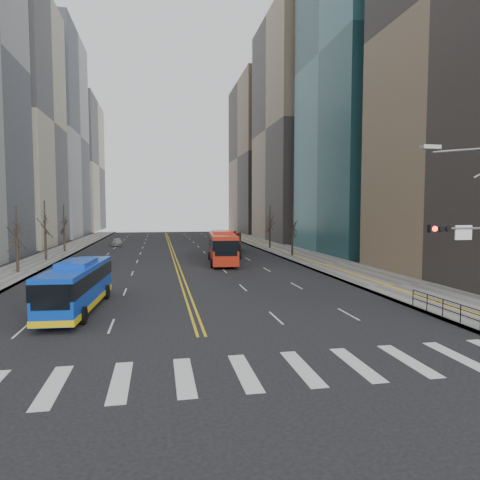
# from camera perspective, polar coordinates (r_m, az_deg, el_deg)

# --- Properties ---
(ground) EXTENTS (220.00, 220.00, 0.00)m
(ground) POSITION_cam_1_polar(r_m,az_deg,el_deg) (17.42, -3.37, -17.47)
(ground) COLOR black
(sidewalk_right) EXTENTS (7.00, 130.00, 0.15)m
(sidewalk_right) POSITION_cam_1_polar(r_m,az_deg,el_deg) (64.45, 6.88, -1.61)
(sidewalk_right) COLOR slate
(sidewalk_right) RESTS_ON ground
(sidewalk_left) EXTENTS (5.00, 130.00, 0.15)m
(sidewalk_left) POSITION_cam_1_polar(r_m,az_deg,el_deg) (63.06, -24.03, -2.06)
(sidewalk_left) COLOR slate
(sidewalk_left) RESTS_ON ground
(crosswalk) EXTENTS (26.70, 4.00, 0.01)m
(crosswalk) POSITION_cam_1_polar(r_m,az_deg,el_deg) (17.42, -3.37, -17.45)
(crosswalk) COLOR silver
(crosswalk) RESTS_ON ground
(centerline) EXTENTS (0.55, 100.00, 0.01)m
(centerline) POSITION_cam_1_polar(r_m,az_deg,el_deg) (71.39, -9.15, -1.14)
(centerline) COLOR gold
(centerline) RESTS_ON ground
(office_towers) EXTENTS (83.00, 134.00, 58.00)m
(office_towers) POSITION_cam_1_polar(r_m,az_deg,el_deg) (86.41, -9.53, 15.69)
(office_towers) COLOR gray
(office_towers) RESTS_ON ground
(pedestrian_railing) EXTENTS (0.06, 6.06, 1.02)m
(pedestrian_railing) POSITION_cam_1_polar(r_m,az_deg,el_deg) (28.05, 25.43, -7.79)
(pedestrian_railing) COLOR black
(pedestrian_railing) RESTS_ON sidewalk_right
(street_trees) EXTENTS (35.20, 47.20, 7.60)m
(street_trees) POSITION_cam_1_polar(r_m,az_deg,el_deg) (50.90, -16.61, 2.17)
(street_trees) COLOR #2B231A
(street_trees) RESTS_ON ground
(blue_bus) EXTENTS (3.09, 10.97, 3.18)m
(blue_bus) POSITION_cam_1_polar(r_m,az_deg,el_deg) (29.08, -20.84, -5.56)
(blue_bus) COLOR blue
(blue_bus) RESTS_ON ground
(red_bus_near) EXTENTS (3.88, 12.52, 3.88)m
(red_bus_near) POSITION_cam_1_polar(r_m,az_deg,el_deg) (51.19, -2.37, -0.71)
(red_bus_near) COLOR red
(red_bus_near) RESTS_ON ground
(red_bus_far) EXTENTS (5.54, 10.13, 3.19)m
(red_bus_far) POSITION_cam_1_polar(r_m,az_deg,el_deg) (64.04, -1.55, -0.09)
(red_bus_far) COLOR red
(red_bus_far) RESTS_ON ground
(car_dark_mid) EXTENTS (1.99, 4.19, 1.38)m
(car_dark_mid) POSITION_cam_1_polar(r_m,az_deg,el_deg) (57.23, -0.77, -1.67)
(car_dark_mid) COLOR black
(car_dark_mid) RESTS_ON ground
(car_silver) EXTENTS (2.05, 4.47, 1.27)m
(car_silver) POSITION_cam_1_polar(r_m,az_deg,el_deg) (79.19, -16.09, -0.29)
(car_silver) COLOR gray
(car_silver) RESTS_ON ground
(car_dark_far) EXTENTS (2.93, 4.54, 1.16)m
(car_dark_far) POSITION_cam_1_polar(r_m,az_deg,el_deg) (79.43, -1.33, -0.16)
(car_dark_far) COLOR black
(car_dark_far) RESTS_ON ground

